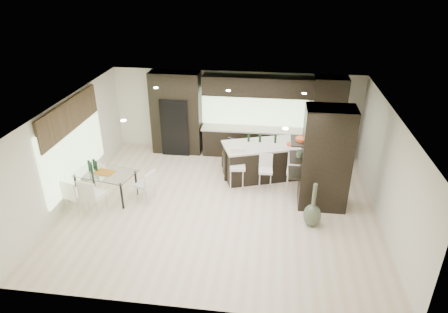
# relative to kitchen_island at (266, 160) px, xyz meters

# --- Properties ---
(ground) EXTENTS (8.00, 8.00, 0.00)m
(ground) POSITION_rel_kitchen_island_xyz_m (-1.11, -1.78, -0.53)
(ground) COLOR beige
(ground) RESTS_ON ground
(back_wall) EXTENTS (8.00, 0.02, 2.70)m
(back_wall) POSITION_rel_kitchen_island_xyz_m (-1.11, 1.72, 0.82)
(back_wall) COLOR white
(back_wall) RESTS_ON ground
(left_wall) EXTENTS (0.02, 7.00, 2.70)m
(left_wall) POSITION_rel_kitchen_island_xyz_m (-5.11, -1.78, 0.82)
(left_wall) COLOR white
(left_wall) RESTS_ON ground
(right_wall) EXTENTS (0.02, 7.00, 2.70)m
(right_wall) POSITION_rel_kitchen_island_xyz_m (2.89, -1.78, 0.82)
(right_wall) COLOR white
(right_wall) RESTS_ON ground
(ceiling) EXTENTS (8.00, 7.00, 0.02)m
(ceiling) POSITION_rel_kitchen_island_xyz_m (-1.11, -1.78, 2.17)
(ceiling) COLOR white
(ceiling) RESTS_ON ground
(window_left) EXTENTS (0.04, 3.20, 1.90)m
(window_left) POSITION_rel_kitchen_island_xyz_m (-5.07, -1.58, 0.82)
(window_left) COLOR #B2D199
(window_left) RESTS_ON left_wall
(window_back) EXTENTS (3.40, 0.04, 1.20)m
(window_back) POSITION_rel_kitchen_island_xyz_m (-0.51, 1.68, 1.02)
(window_back) COLOR #B2D199
(window_back) RESTS_ON back_wall
(stone_accent) EXTENTS (0.08, 3.00, 0.80)m
(stone_accent) POSITION_rel_kitchen_island_xyz_m (-5.04, -1.58, 1.72)
(stone_accent) COLOR brown
(stone_accent) RESTS_ON left_wall
(ceiling_spots) EXTENTS (4.00, 3.00, 0.02)m
(ceiling_spots) POSITION_rel_kitchen_island_xyz_m (-1.11, -1.53, 2.15)
(ceiling_spots) COLOR white
(ceiling_spots) RESTS_ON ceiling
(back_cabinetry) EXTENTS (6.80, 0.68, 2.70)m
(back_cabinetry) POSITION_rel_kitchen_island_xyz_m (-0.61, 1.39, 0.82)
(back_cabinetry) COLOR black
(back_cabinetry) RESTS_ON ground
(refrigerator) EXTENTS (0.90, 0.68, 1.90)m
(refrigerator) POSITION_rel_kitchen_island_xyz_m (-3.01, 1.34, 0.42)
(refrigerator) COLOR black
(refrigerator) RESTS_ON ground
(partition_column) EXTENTS (1.20, 0.80, 2.70)m
(partition_column) POSITION_rel_kitchen_island_xyz_m (1.49, -1.38, 0.82)
(partition_column) COLOR black
(partition_column) RESTS_ON ground
(kitchen_island) EXTENTS (2.74, 1.87, 1.05)m
(kitchen_island) POSITION_rel_kitchen_island_xyz_m (0.00, 0.00, 0.00)
(kitchen_island) COLOR black
(kitchen_island) RESTS_ON ground
(stool_left) EXTENTS (0.47, 0.47, 0.95)m
(stool_left) POSITION_rel_kitchen_island_xyz_m (-0.78, -0.85, -0.05)
(stool_left) COLOR white
(stool_left) RESTS_ON ground
(stool_mid) EXTENTS (0.39, 0.39, 0.84)m
(stool_mid) POSITION_rel_kitchen_island_xyz_m (0.00, -0.83, -0.10)
(stool_mid) COLOR white
(stool_mid) RESTS_ON ground
(stool_right) EXTENTS (0.43, 0.43, 0.91)m
(stool_right) POSITION_rel_kitchen_island_xyz_m (0.78, -0.84, -0.07)
(stool_right) COLOR white
(stool_right) RESTS_ON ground
(bench) EXTENTS (1.44, 0.98, 0.52)m
(bench) POSITION_rel_kitchen_island_xyz_m (-0.67, 0.39, -0.27)
(bench) COLOR black
(bench) RESTS_ON ground
(floor_vase) EXTENTS (0.50, 0.50, 1.16)m
(floor_vase) POSITION_rel_kitchen_island_xyz_m (1.19, -2.35, 0.05)
(floor_vase) COLOR #45523B
(floor_vase) RESTS_ON ground
(dining_table) EXTENTS (1.70, 1.17, 0.75)m
(dining_table) POSITION_rel_kitchen_island_xyz_m (-4.23, -1.75, -0.15)
(dining_table) COLOR white
(dining_table) RESTS_ON ground
(chair_near) EXTENTS (0.61, 0.61, 0.94)m
(chair_near) POSITION_rel_kitchen_island_xyz_m (-4.23, -2.53, -0.06)
(chair_near) COLOR white
(chair_near) RESTS_ON ground
(chair_far) EXTENTS (0.59, 0.59, 0.86)m
(chair_far) POSITION_rel_kitchen_island_xyz_m (-4.72, -2.51, -0.09)
(chair_far) COLOR white
(chair_far) RESTS_ON ground
(chair_end) EXTENTS (0.57, 0.57, 0.81)m
(chair_end) POSITION_rel_kitchen_island_xyz_m (-3.15, -1.75, -0.12)
(chair_end) COLOR white
(chair_end) RESTS_ON ground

